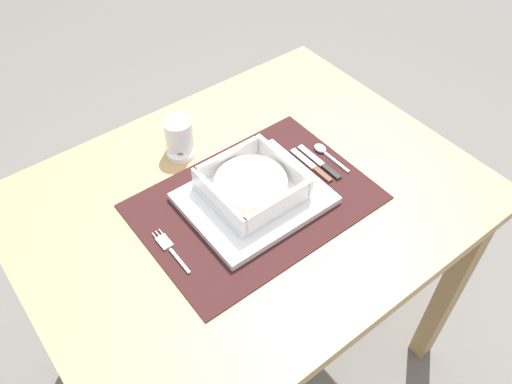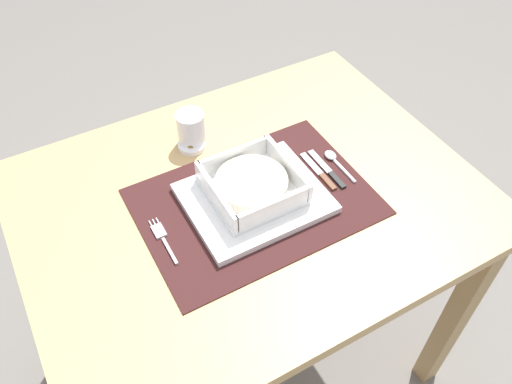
{
  "view_description": "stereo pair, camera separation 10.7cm",
  "coord_description": "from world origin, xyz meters",
  "px_view_note": "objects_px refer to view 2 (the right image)",
  "views": [
    {
      "loc": [
        -0.44,
        -0.6,
        1.56
      ],
      "look_at": [
        0.0,
        -0.02,
        0.77
      ],
      "focal_mm": 36.42,
      "sensor_mm": 36.0,
      "label": 1
    },
    {
      "loc": [
        -0.35,
        -0.66,
        1.56
      ],
      "look_at": [
        0.0,
        -0.02,
        0.77
      ],
      "focal_mm": 36.42,
      "sensor_mm": 36.0,
      "label": 2
    }
  ],
  "objects_px": {
    "spoon": "(333,158)",
    "condiment_saucer": "(192,144)",
    "dining_table": "(250,227)",
    "bread_knife": "(320,173)",
    "drinking_glass": "(191,131)",
    "porridge_bowl": "(253,185)",
    "fork": "(162,237)",
    "butter_knife": "(329,171)"
  },
  "relations": [
    {
      "from": "dining_table",
      "to": "bread_knife",
      "type": "bearing_deg",
      "value": -7.96
    },
    {
      "from": "spoon",
      "to": "bread_knife",
      "type": "bearing_deg",
      "value": -157.9
    },
    {
      "from": "spoon",
      "to": "drinking_glass",
      "type": "relative_size",
      "value": 1.32
    },
    {
      "from": "bread_knife",
      "to": "condiment_saucer",
      "type": "relative_size",
      "value": 1.98
    },
    {
      "from": "porridge_bowl",
      "to": "butter_knife",
      "type": "xyz_separation_m",
      "value": [
        0.18,
        -0.02,
        -0.03
      ]
    },
    {
      "from": "bread_knife",
      "to": "condiment_saucer",
      "type": "xyz_separation_m",
      "value": [
        -0.21,
        0.22,
        0.0
      ]
    },
    {
      "from": "bread_knife",
      "to": "condiment_saucer",
      "type": "height_order",
      "value": "condiment_saucer"
    },
    {
      "from": "porridge_bowl",
      "to": "condiment_saucer",
      "type": "xyz_separation_m",
      "value": [
        -0.05,
        0.21,
        -0.03
      ]
    },
    {
      "from": "drinking_glass",
      "to": "porridge_bowl",
      "type": "bearing_deg",
      "value": -79.91
    },
    {
      "from": "dining_table",
      "to": "porridge_bowl",
      "type": "bearing_deg",
      "value": -70.88
    },
    {
      "from": "fork",
      "to": "spoon",
      "type": "distance_m",
      "value": 0.42
    },
    {
      "from": "spoon",
      "to": "condiment_saucer",
      "type": "relative_size",
      "value": 1.7
    },
    {
      "from": "butter_knife",
      "to": "condiment_saucer",
      "type": "distance_m",
      "value": 0.32
    },
    {
      "from": "dining_table",
      "to": "spoon",
      "type": "xyz_separation_m",
      "value": [
        0.22,
        0.0,
        0.11
      ]
    },
    {
      "from": "fork",
      "to": "drinking_glass",
      "type": "xyz_separation_m",
      "value": [
        0.17,
        0.23,
        0.03
      ]
    },
    {
      "from": "porridge_bowl",
      "to": "bread_knife",
      "type": "bearing_deg",
      "value": -5.15
    },
    {
      "from": "porridge_bowl",
      "to": "fork",
      "type": "distance_m",
      "value": 0.21
    },
    {
      "from": "porridge_bowl",
      "to": "condiment_saucer",
      "type": "height_order",
      "value": "porridge_bowl"
    },
    {
      "from": "condiment_saucer",
      "to": "fork",
      "type": "bearing_deg",
      "value": -126.76
    },
    {
      "from": "fork",
      "to": "spoon",
      "type": "height_order",
      "value": "spoon"
    },
    {
      "from": "porridge_bowl",
      "to": "butter_knife",
      "type": "bearing_deg",
      "value": -5.78
    },
    {
      "from": "butter_knife",
      "to": "fork",
      "type": "bearing_deg",
      "value": -178.56
    },
    {
      "from": "bread_knife",
      "to": "spoon",
      "type": "bearing_deg",
      "value": 24.41
    },
    {
      "from": "butter_knife",
      "to": "drinking_glass",
      "type": "relative_size",
      "value": 1.59
    },
    {
      "from": "butter_knife",
      "to": "bread_knife",
      "type": "distance_m",
      "value": 0.02
    },
    {
      "from": "butter_knife",
      "to": "bread_knife",
      "type": "bearing_deg",
      "value": 172.03
    },
    {
      "from": "drinking_glass",
      "to": "condiment_saucer",
      "type": "relative_size",
      "value": 1.29
    },
    {
      "from": "bread_knife",
      "to": "porridge_bowl",
      "type": "bearing_deg",
      "value": 174.6
    },
    {
      "from": "dining_table",
      "to": "condiment_saucer",
      "type": "relative_size",
      "value": 14.76
    },
    {
      "from": "porridge_bowl",
      "to": "spoon",
      "type": "distance_m",
      "value": 0.22
    },
    {
      "from": "porridge_bowl",
      "to": "fork",
      "type": "bearing_deg",
      "value": -177.26
    },
    {
      "from": "porridge_bowl",
      "to": "drinking_glass",
      "type": "bearing_deg",
      "value": 100.09
    },
    {
      "from": "spoon",
      "to": "drinking_glass",
      "type": "height_order",
      "value": "drinking_glass"
    },
    {
      "from": "dining_table",
      "to": "butter_knife",
      "type": "distance_m",
      "value": 0.22
    },
    {
      "from": "dining_table",
      "to": "bread_knife",
      "type": "distance_m",
      "value": 0.2
    },
    {
      "from": "porridge_bowl",
      "to": "dining_table",
      "type": "bearing_deg",
      "value": 109.12
    },
    {
      "from": "porridge_bowl",
      "to": "butter_knife",
      "type": "relative_size",
      "value": 1.34
    },
    {
      "from": "porridge_bowl",
      "to": "spoon",
      "type": "relative_size",
      "value": 1.62
    },
    {
      "from": "spoon",
      "to": "bread_knife",
      "type": "distance_m",
      "value": 0.06
    },
    {
      "from": "fork",
      "to": "condiment_saucer",
      "type": "height_order",
      "value": "condiment_saucer"
    },
    {
      "from": "spoon",
      "to": "fork",
      "type": "bearing_deg",
      "value": -179.97
    },
    {
      "from": "porridge_bowl",
      "to": "butter_knife",
      "type": "distance_m",
      "value": 0.19
    }
  ]
}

